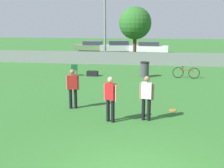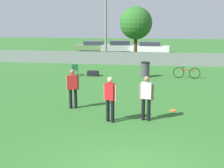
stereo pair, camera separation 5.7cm
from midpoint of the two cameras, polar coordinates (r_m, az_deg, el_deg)
name	(u,v)px [view 2 (the right image)]	position (r m, az deg, el deg)	size (l,w,h in m)	color
fence_backline	(149,59)	(23.90, 7.58, 5.11)	(27.28, 0.07, 1.21)	gray
tree_near_pole	(136,23)	(26.00, 4.94, 12.19)	(2.94, 2.94, 4.96)	#4C331E
player_defender_red	(110,96)	(9.97, -0.21, -2.55)	(0.49, 0.35, 1.65)	black
player_receiver_white	(146,95)	(10.20, 7.15, -2.30)	(0.53, 0.27, 1.65)	black
player_thrower_red	(73,86)	(11.67, -7.84, -0.46)	(0.51, 0.32, 1.65)	black
frisbee_disc	(173,110)	(11.74, 12.38, -5.25)	(0.29, 0.29, 0.03)	#E5591E
folding_chair_sideline	(75,69)	(19.07, -7.50, 3.05)	(0.56, 0.56, 0.79)	#333338
bicycle_sideline	(187,73)	(18.70, 15.01, 2.23)	(1.70, 0.44, 0.75)	black
trash_bin	(145,69)	(18.59, 6.85, 2.96)	(0.60, 0.60, 1.01)	#3F3F44
gear_bag_sideline	(93,73)	(18.96, -3.79, 2.15)	(0.74, 0.41, 0.36)	black
parked_car_olive	(94,46)	(35.34, -3.67, 7.64)	(4.37, 1.81, 1.31)	black
parked_car_silver	(120,47)	(34.30, 1.60, 7.60)	(4.75, 2.44, 1.40)	black
parked_car_white	(150,47)	(33.86, 7.78, 7.37)	(4.64, 2.15, 1.34)	black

